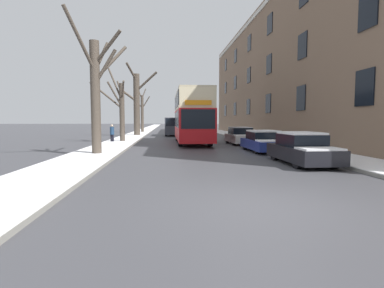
% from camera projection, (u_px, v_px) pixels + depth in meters
% --- Properties ---
extents(ground_plane, '(320.00, 320.00, 0.00)m').
position_uv_depth(ground_plane, '(266.00, 205.00, 6.82)').
color(ground_plane, '#424247').
extents(sidewalk_left, '(2.71, 130.00, 0.16)m').
position_uv_depth(sidewalk_left, '(147.00, 130.00, 58.94)').
color(sidewalk_left, gray).
rests_on(sidewalk_left, ground).
extents(sidewalk_right, '(2.71, 130.00, 0.16)m').
position_uv_depth(sidewalk_right, '(209.00, 129.00, 59.98)').
color(sidewalk_right, gray).
rests_on(sidewalk_right, ground).
extents(terrace_facade_right, '(9.10, 47.88, 13.90)m').
position_uv_depth(terrace_facade_right, '(299.00, 74.00, 32.25)').
color(terrace_facade_right, '#7A604C').
rests_on(terrace_facade_right, ground).
extents(bare_tree_left_0, '(2.56, 3.46, 7.21)m').
position_uv_depth(bare_tree_left_0, '(96.00, 90.00, 15.80)').
color(bare_tree_left_0, '#4C4238').
rests_on(bare_tree_left_0, ground).
extents(bare_tree_left_1, '(3.06, 3.03, 6.47)m').
position_uv_depth(bare_tree_left_1, '(120.00, 108.00, 25.42)').
color(bare_tree_left_1, '#4C4238').
rests_on(bare_tree_left_1, ground).
extents(bare_tree_left_2, '(4.42, 2.21, 8.46)m').
position_uv_depth(bare_tree_left_2, '(137.00, 103.00, 35.69)').
color(bare_tree_left_2, '#4C4238').
rests_on(bare_tree_left_2, ground).
extents(bare_tree_left_3, '(3.07, 1.71, 8.19)m').
position_uv_depth(bare_tree_left_3, '(142.00, 111.00, 45.81)').
color(bare_tree_left_3, '#4C4238').
rests_on(bare_tree_left_3, ground).
extents(double_decker_bus, '(2.57, 10.33, 4.25)m').
position_uv_depth(double_decker_bus, '(192.00, 114.00, 24.93)').
color(double_decker_bus, red).
rests_on(double_decker_bus, ground).
extents(parked_car_0, '(1.77, 4.23, 1.40)m').
position_uv_depth(parked_car_0, '(302.00, 149.00, 13.18)').
color(parked_car_0, black).
rests_on(parked_car_0, ground).
extents(parked_car_1, '(1.89, 4.24, 1.31)m').
position_uv_depth(parked_car_1, '(264.00, 142.00, 18.38)').
color(parked_car_1, navy).
rests_on(parked_car_1, ground).
extents(parked_car_2, '(1.81, 4.18, 1.38)m').
position_uv_depth(parked_car_2, '(240.00, 136.00, 24.18)').
color(parked_car_2, silver).
rests_on(parked_car_2, ground).
extents(oncoming_van, '(2.00, 5.15, 2.23)m').
position_uv_depth(oncoming_van, '(173.00, 126.00, 37.34)').
color(oncoming_van, '#333842').
rests_on(oncoming_van, ground).
extents(pedestrian_left_sidewalk, '(0.34, 0.34, 1.57)m').
position_uv_depth(pedestrian_left_sidewalk, '(112.00, 133.00, 24.92)').
color(pedestrian_left_sidewalk, black).
rests_on(pedestrian_left_sidewalk, ground).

